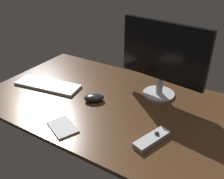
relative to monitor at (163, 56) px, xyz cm
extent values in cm
cube|color=#4C301C|center=(-21.45, -20.92, -24.94)|extent=(140.00, 84.00, 2.00)
cylinder|color=silver|center=(0.00, 0.00, -23.34)|extent=(18.26, 18.26, 1.21)
cylinder|color=silver|center=(0.00, 0.00, -17.97)|extent=(3.94, 3.94, 9.53)
cube|color=black|center=(0.00, 0.00, 2.66)|extent=(49.74, 10.18, 31.74)
cube|color=white|center=(-62.89, -25.89, -23.15)|extent=(42.59, 19.82, 1.58)
ellipsoid|color=black|center=(-28.37, -25.09, -22.02)|extent=(12.98, 12.18, 3.85)
cube|color=#B7B7BC|center=(12.60, -39.37, -22.82)|extent=(11.52, 19.55, 2.24)
sphere|color=#3F3F44|center=(13.62, -36.43, -21.33)|extent=(2.13, 2.13, 2.13)
cube|color=white|center=(-27.46, -52.67, -23.52)|extent=(18.17, 15.72, 0.84)
camera|label=1|loc=(40.88, -119.72, 49.74)|focal=39.45mm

